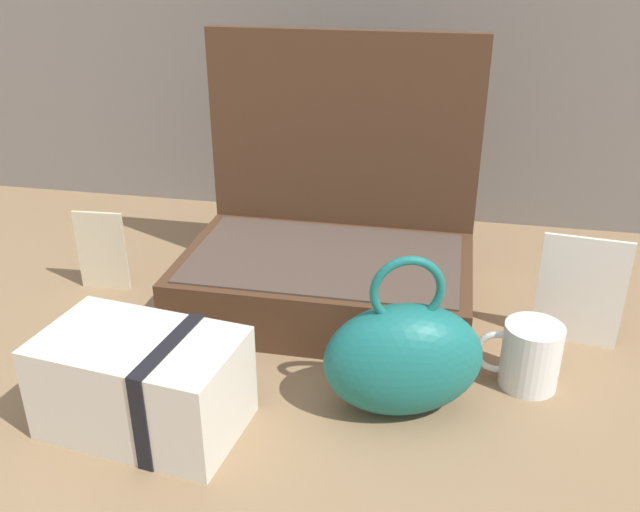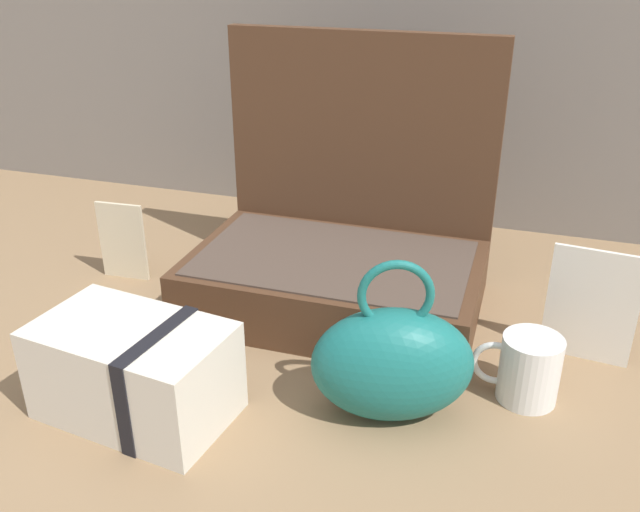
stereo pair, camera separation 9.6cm
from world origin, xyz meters
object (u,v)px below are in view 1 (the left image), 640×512
(open_suitcase, at_px, (330,249))
(cream_toiletry_bag, at_px, (145,383))
(coffee_mug, at_px, (529,355))
(teal_pouch_handbag, at_px, (403,358))
(poster_card_right, at_px, (580,292))
(info_card_left, at_px, (102,251))

(open_suitcase, xyz_separation_m, cream_toiletry_bag, (-0.16, -0.37, -0.03))
(cream_toiletry_bag, relative_size, coffee_mug, 2.23)
(teal_pouch_handbag, bearing_deg, open_suitcase, 118.05)
(cream_toiletry_bag, height_order, poster_card_right, poster_card_right)
(info_card_left, bearing_deg, poster_card_right, -4.85)
(cream_toiletry_bag, relative_size, info_card_left, 1.83)
(open_suitcase, distance_m, coffee_mug, 0.37)
(open_suitcase, xyz_separation_m, teal_pouch_handbag, (0.15, -0.28, -0.01))
(open_suitcase, height_order, coffee_mug, open_suitcase)
(open_suitcase, relative_size, coffee_mug, 3.98)
(teal_pouch_handbag, height_order, coffee_mug, teal_pouch_handbag)
(teal_pouch_handbag, height_order, poster_card_right, teal_pouch_handbag)
(poster_card_right, bearing_deg, open_suitcase, 177.48)
(open_suitcase, relative_size, poster_card_right, 2.67)
(teal_pouch_handbag, relative_size, poster_card_right, 1.32)
(coffee_mug, bearing_deg, open_suitcase, 149.01)
(teal_pouch_handbag, relative_size, info_card_left, 1.61)
(cream_toiletry_bag, xyz_separation_m, info_card_left, (-0.23, 0.33, 0.01))
(open_suitcase, xyz_separation_m, coffee_mug, (0.31, -0.19, -0.05))
(coffee_mug, distance_m, poster_card_right, 0.15)
(open_suitcase, distance_m, poster_card_right, 0.40)
(teal_pouch_handbag, distance_m, coffee_mug, 0.19)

